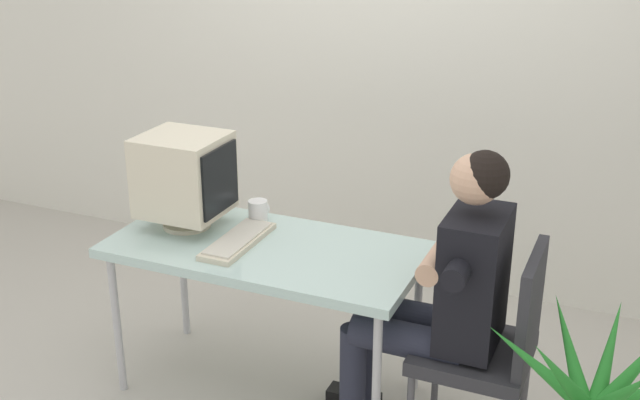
% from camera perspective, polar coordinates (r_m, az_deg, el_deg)
% --- Properties ---
extents(ground_plane, '(12.00, 12.00, 0.00)m').
position_cam_1_polar(ground_plane, '(3.82, -3.66, -13.24)').
color(ground_plane, '#B2ADA3').
extents(wall_back, '(8.00, 0.10, 3.00)m').
position_cam_1_polar(wall_back, '(4.39, 7.95, 12.49)').
color(wall_back, silver).
rests_on(wall_back, ground_plane).
extents(desk, '(1.35, 0.67, 0.73)m').
position_cam_1_polar(desk, '(3.48, -3.92, -4.02)').
color(desk, '#B7B7BC').
rests_on(desk, ground_plane).
extents(crt_monitor, '(0.37, 0.34, 0.43)m').
position_cam_1_polar(crt_monitor, '(3.60, -9.66, 1.73)').
color(crt_monitor, beige).
rests_on(crt_monitor, desk).
extents(keyboard, '(0.15, 0.44, 0.03)m').
position_cam_1_polar(keyboard, '(3.47, -5.88, -2.90)').
color(keyboard, beige).
rests_on(keyboard, desk).
extents(office_chair, '(0.44, 0.44, 0.92)m').
position_cam_1_polar(office_chair, '(3.23, 12.17, -9.88)').
color(office_chair, '#4C4C51').
rests_on(office_chair, ground_plane).
extents(person_seated, '(0.74, 0.55, 1.29)m').
position_cam_1_polar(person_seated, '(3.18, 8.66, -6.46)').
color(person_seated, black).
rests_on(person_seated, ground_plane).
extents(desk_mug, '(0.09, 0.10, 0.11)m').
position_cam_1_polar(desk_mug, '(3.67, -4.43, -0.81)').
color(desk_mug, white).
rests_on(desk_mug, desk).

